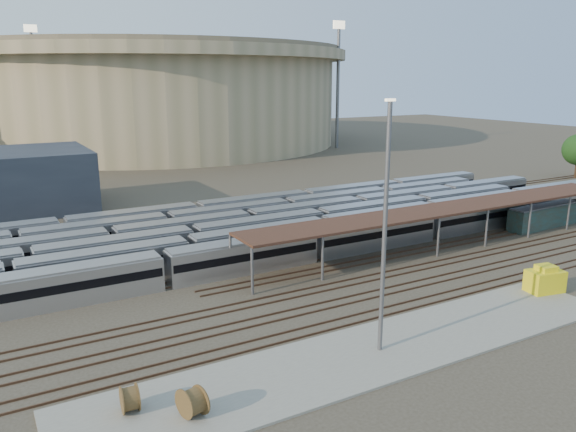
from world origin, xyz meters
The scene contains 13 objects.
ground centered at (0.00, 0.00, 0.00)m, with size 420.00×420.00×0.00m, color #383026.
apron centered at (-5.00, -15.00, 0.10)m, with size 50.00×9.00×0.20m, color gray.
subway_trains centered at (-1.53, 18.50, 1.80)m, with size 129.25×23.90×3.60m.
inspection_shed centered at (22.00, 4.00, 4.98)m, with size 60.30×6.00×5.30m.
empty_tracks centered at (0.00, -5.00, 0.09)m, with size 170.00×9.62×0.18m.
stadium centered at (25.00, 140.00, 16.47)m, with size 124.00×124.00×32.50m.
floodlight_2 centered at (70.00, 100.00, 20.65)m, with size 4.00×1.00×38.40m.
floodlight_3 centered at (-10.00, 160.00, 20.65)m, with size 4.00×1.00×38.40m.
teal_boxcar centered at (41.68, 4.00, 1.60)m, with size 13.70×2.65×3.20m, color #1C4746.
cable_reel_west centered at (-24.36, -13.74, 1.14)m, with size 1.87×1.87×1.04m, color brown.
cable_reel_east centered at (-20.94, -16.31, 1.23)m, with size 2.05×2.05×1.14m, color brown.
yard_light_pole centered at (-4.41, -15.01, 10.33)m, with size 0.81×0.36×20.10m.
yellow_equipment centered at (18.50, -13.30, 1.33)m, with size 3.62×2.26×2.26m, color yellow.
Camera 1 is at (-31.58, -47.72, 21.82)m, focal length 35.00 mm.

